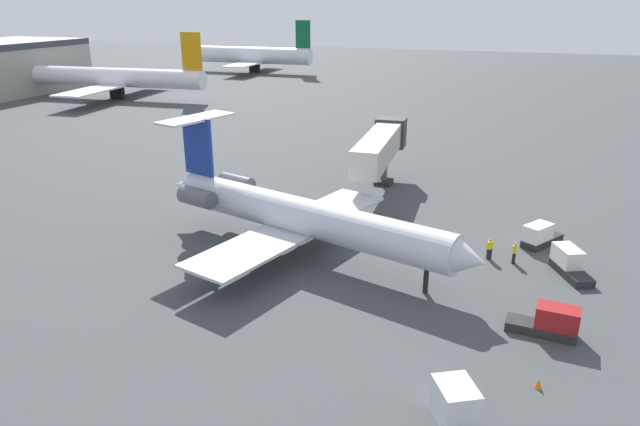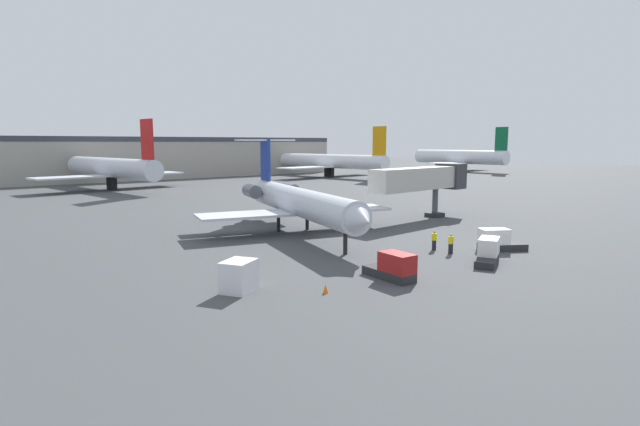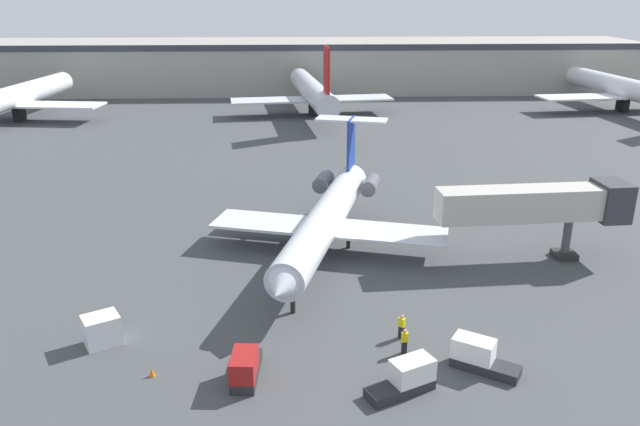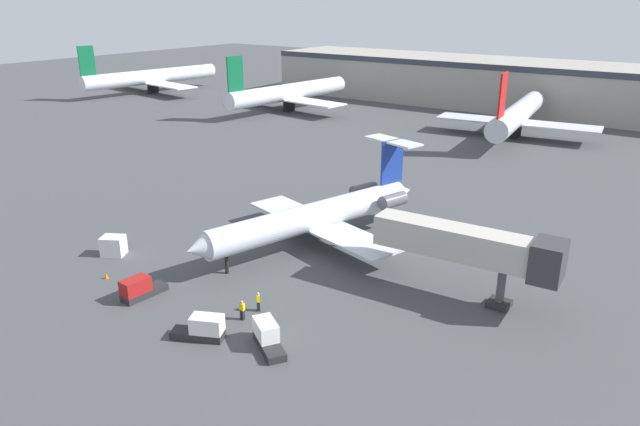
{
  "view_description": "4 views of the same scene",
  "coord_description": "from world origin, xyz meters",
  "px_view_note": "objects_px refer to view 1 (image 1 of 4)",
  "views": [
    {
      "loc": [
        -39.11,
        -14.05,
        18.62
      ],
      "look_at": [
        -0.95,
        -0.3,
        3.54
      ],
      "focal_mm": 32.17,
      "sensor_mm": 36.0,
      "label": 1
    },
    {
      "loc": [
        -31.65,
        -39.08,
        9.19
      ],
      "look_at": [
        -1.71,
        -2.79,
        2.56
      ],
      "focal_mm": 28.15,
      "sensor_mm": 36.0,
      "label": 2
    },
    {
      "loc": [
        -3.85,
        -47.52,
        21.43
      ],
      "look_at": [
        -1.78,
        2.72,
        3.12
      ],
      "focal_mm": 34.8,
      "sensor_mm": 36.0,
      "label": 3
    },
    {
      "loc": [
        31.96,
        -44.81,
        24.38
      ],
      "look_at": [
        -1.81,
        2.62,
        3.0
      ],
      "focal_mm": 33.31,
      "sensor_mm": 36.0,
      "label": 4
    }
  ],
  "objects_px": {
    "ground_crew_loader": "(490,249)",
    "baggage_tug_spare": "(550,322)",
    "traffic_cone_near": "(538,383)",
    "parked_airliner_east_mid": "(116,78)",
    "baggage_tug_lead": "(540,236)",
    "regional_jet": "(296,214)",
    "cargo_container_uld": "(455,403)",
    "baggage_tug_trailing": "(569,263)",
    "jet_bridge": "(381,145)",
    "ground_crew_marshaller": "(514,253)",
    "parked_airliner_east_end": "(255,56)"
  },
  "relations": [
    {
      "from": "jet_bridge",
      "to": "baggage_tug_lead",
      "type": "bearing_deg",
      "value": -121.46
    },
    {
      "from": "traffic_cone_near",
      "to": "parked_airliner_east_mid",
      "type": "bearing_deg",
      "value": 49.22
    },
    {
      "from": "parked_airliner_east_mid",
      "to": "baggage_tug_spare",
      "type": "bearing_deg",
      "value": -128.24
    },
    {
      "from": "baggage_tug_spare",
      "to": "cargo_container_uld",
      "type": "relative_size",
      "value": 1.49
    },
    {
      "from": "regional_jet",
      "to": "ground_crew_loader",
      "type": "relative_size",
      "value": 16.63
    },
    {
      "from": "baggage_tug_spare",
      "to": "baggage_tug_trailing",
      "type": "bearing_deg",
      "value": -8.87
    },
    {
      "from": "regional_jet",
      "to": "ground_crew_marshaller",
      "type": "height_order",
      "value": "regional_jet"
    },
    {
      "from": "ground_crew_loader",
      "to": "traffic_cone_near",
      "type": "height_order",
      "value": "ground_crew_loader"
    },
    {
      "from": "parked_airliner_east_mid",
      "to": "traffic_cone_near",
      "type": "bearing_deg",
      "value": -130.78
    },
    {
      "from": "cargo_container_uld",
      "to": "baggage_tug_spare",
      "type": "bearing_deg",
      "value": -24.63
    },
    {
      "from": "ground_crew_loader",
      "to": "baggage_tug_spare",
      "type": "height_order",
      "value": "baggage_tug_spare"
    },
    {
      "from": "regional_jet",
      "to": "ground_crew_marshaller",
      "type": "relative_size",
      "value": 16.63
    },
    {
      "from": "baggage_tug_lead",
      "to": "parked_airliner_east_mid",
      "type": "distance_m",
      "value": 93.94
    },
    {
      "from": "baggage_tug_lead",
      "to": "parked_airliner_east_mid",
      "type": "height_order",
      "value": "parked_airliner_east_mid"
    },
    {
      "from": "traffic_cone_near",
      "to": "baggage_tug_lead",
      "type": "bearing_deg",
      "value": 0.04
    },
    {
      "from": "regional_jet",
      "to": "traffic_cone_near",
      "type": "relative_size",
      "value": 51.11
    },
    {
      "from": "ground_crew_marshaller",
      "to": "baggage_tug_lead",
      "type": "xyz_separation_m",
      "value": [
        4.14,
        -1.79,
        -0.02
      ]
    },
    {
      "from": "parked_airliner_east_mid",
      "to": "ground_crew_marshaller",
      "type": "bearing_deg",
      "value": -124.53
    },
    {
      "from": "baggage_tug_lead",
      "to": "cargo_container_uld",
      "type": "relative_size",
      "value": 1.5
    },
    {
      "from": "cargo_container_uld",
      "to": "parked_airliner_east_mid",
      "type": "height_order",
      "value": "parked_airliner_east_mid"
    },
    {
      "from": "regional_jet",
      "to": "ground_crew_marshaller",
      "type": "distance_m",
      "value": 16.7
    },
    {
      "from": "traffic_cone_near",
      "to": "regional_jet",
      "type": "bearing_deg",
      "value": 57.83
    },
    {
      "from": "ground_crew_marshaller",
      "to": "baggage_tug_trailing",
      "type": "height_order",
      "value": "baggage_tug_trailing"
    },
    {
      "from": "regional_jet",
      "to": "parked_airliner_east_mid",
      "type": "relative_size",
      "value": 0.74
    },
    {
      "from": "ground_crew_loader",
      "to": "baggage_tug_trailing",
      "type": "bearing_deg",
      "value": -96.45
    },
    {
      "from": "baggage_tug_lead",
      "to": "baggage_tug_spare",
      "type": "distance_m",
      "value": 13.81
    },
    {
      "from": "jet_bridge",
      "to": "baggage_tug_lead",
      "type": "distance_m",
      "value": 18.76
    },
    {
      "from": "baggage_tug_spare",
      "to": "cargo_container_uld",
      "type": "height_order",
      "value": "cargo_container_uld"
    },
    {
      "from": "baggage_tug_lead",
      "to": "baggage_tug_spare",
      "type": "relative_size",
      "value": 1.01
    },
    {
      "from": "ground_crew_marshaller",
      "to": "traffic_cone_near",
      "type": "relative_size",
      "value": 3.07
    },
    {
      "from": "jet_bridge",
      "to": "parked_airliner_east_mid",
      "type": "distance_m",
      "value": 75.55
    },
    {
      "from": "baggage_tug_spare",
      "to": "parked_airliner_east_mid",
      "type": "height_order",
      "value": "parked_airliner_east_mid"
    },
    {
      "from": "baggage_tug_trailing",
      "to": "parked_airliner_east_mid",
      "type": "bearing_deg",
      "value": 56.47
    },
    {
      "from": "ground_crew_loader",
      "to": "cargo_container_uld",
      "type": "distance_m",
      "value": 19.17
    },
    {
      "from": "ground_crew_loader",
      "to": "parked_airliner_east_mid",
      "type": "bearing_deg",
      "value": 54.9
    },
    {
      "from": "ground_crew_loader",
      "to": "traffic_cone_near",
      "type": "distance_m",
      "value": 15.7
    },
    {
      "from": "baggage_tug_lead",
      "to": "baggage_tug_spare",
      "type": "bearing_deg",
      "value": -177.62
    },
    {
      "from": "baggage_tug_lead",
      "to": "traffic_cone_near",
      "type": "height_order",
      "value": "baggage_tug_lead"
    },
    {
      "from": "baggage_tug_lead",
      "to": "parked_airliner_east_end",
      "type": "distance_m",
      "value": 123.76
    },
    {
      "from": "traffic_cone_near",
      "to": "ground_crew_marshaller",
      "type": "bearing_deg",
      "value": 6.8
    },
    {
      "from": "cargo_container_uld",
      "to": "traffic_cone_near",
      "type": "distance_m",
      "value": 5.45
    },
    {
      "from": "baggage_tug_lead",
      "to": "regional_jet",
      "type": "bearing_deg",
      "value": 114.33
    },
    {
      "from": "cargo_container_uld",
      "to": "parked_airliner_east_end",
      "type": "relative_size",
      "value": 0.08
    },
    {
      "from": "baggage_tug_lead",
      "to": "cargo_container_uld",
      "type": "bearing_deg",
      "value": 170.86
    },
    {
      "from": "regional_jet",
      "to": "ground_crew_loader",
      "type": "xyz_separation_m",
      "value": [
        4.04,
        -14.24,
        -2.45
      ]
    },
    {
      "from": "parked_airliner_east_end",
      "to": "baggage_tug_trailing",
      "type": "bearing_deg",
      "value": -144.02
    },
    {
      "from": "baggage_tug_lead",
      "to": "parked_airliner_east_mid",
      "type": "xyz_separation_m",
      "value": [
        49.52,
        79.76,
        3.3
      ]
    },
    {
      "from": "baggage_tug_spare",
      "to": "parked_airliner_east_mid",
      "type": "relative_size",
      "value": 0.11
    },
    {
      "from": "regional_jet",
      "to": "baggage_tug_trailing",
      "type": "distance_m",
      "value": 20.28
    },
    {
      "from": "baggage_tug_trailing",
      "to": "jet_bridge",
      "type": "bearing_deg",
      "value": 51.12
    }
  ]
}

